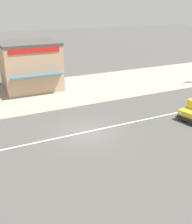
% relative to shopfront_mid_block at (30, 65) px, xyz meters
% --- Properties ---
extents(ground_plane, '(160.00, 160.00, 0.00)m').
position_rel_shopfront_mid_block_xyz_m(ground_plane, '(1.20, -12.08, -2.65)').
color(ground_plane, '#4C4947').
extents(lane_centre_stripe, '(50.40, 0.14, 0.01)m').
position_rel_shopfront_mid_block_xyz_m(lane_centre_stripe, '(1.20, -12.08, -2.65)').
color(lane_centre_stripe, silver).
rests_on(lane_centre_stripe, ground).
extents(kerb_strip, '(68.00, 10.00, 0.15)m').
position_rel_shopfront_mid_block_xyz_m(kerb_strip, '(1.20, -2.33, -2.58)').
color(kerb_strip, '#9E9384').
rests_on(kerb_strip, ground).
extents(shopfront_mid_block, '(5.86, 6.14, 5.00)m').
position_rel_shopfront_mid_block_xyz_m(shopfront_mid_block, '(0.00, 0.00, 0.00)').
color(shopfront_mid_block, tan).
rests_on(shopfront_mid_block, kerb_strip).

